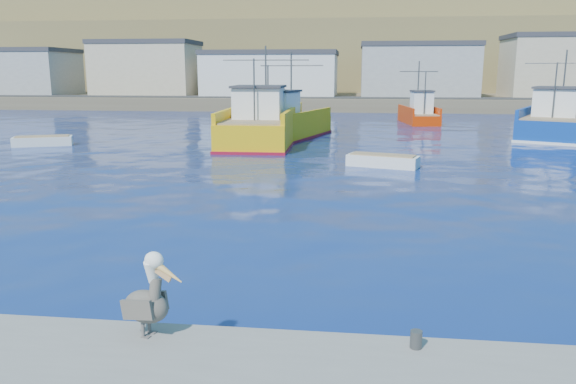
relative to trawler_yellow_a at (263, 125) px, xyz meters
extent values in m
plane|color=#06154F|center=(4.66, -27.46, -1.17)|extent=(260.00, 260.00, 0.00)
cylinder|color=#4C4C4C|center=(7.66, -30.86, -0.52)|extent=(0.20, 0.20, 0.30)
cube|color=brown|center=(4.66, 44.54, -0.37)|extent=(160.00, 30.00, 1.60)
cube|color=brown|center=(4.66, 70.54, 4.83)|extent=(180.00, 40.00, 14.00)
cube|color=brown|center=(4.66, 90.54, 9.83)|extent=(200.00, 40.00, 24.00)
cube|color=#2D2D2D|center=(4.66, 33.54, 0.48)|extent=(150.00, 5.00, 0.10)
cube|color=gray|center=(-43.34, 39.54, 3.43)|extent=(16.00, 10.00, 6.00)
cube|color=#333338|center=(-43.34, 39.54, 6.73)|extent=(16.32, 10.20, 0.60)
cube|color=tan|center=(-23.34, 39.54, 3.93)|extent=(14.00, 9.00, 7.00)
cube|color=#333338|center=(-23.34, 39.54, 7.73)|extent=(14.28, 9.18, 0.60)
cube|color=silver|center=(-5.34, 39.54, 3.18)|extent=(18.00, 11.00, 5.50)
cube|color=#333338|center=(-5.34, 39.54, 6.23)|extent=(18.36, 11.22, 0.60)
cube|color=gray|center=(14.66, 39.54, 3.68)|extent=(15.00, 10.00, 6.50)
cube|color=#333338|center=(14.66, 39.54, 7.23)|extent=(15.30, 10.20, 0.60)
cube|color=tan|center=(34.66, 39.54, 4.18)|extent=(17.00, 9.00, 7.50)
cube|color=#D7A40B|center=(-0.01, 0.30, -0.30)|extent=(4.74, 13.54, 1.75)
cube|color=#D7A40B|center=(2.10, 0.34, 0.93)|extent=(0.52, 13.19, 0.70)
cube|color=#D7A40B|center=(-2.11, 0.26, 0.93)|extent=(0.52, 13.19, 0.70)
cube|color=maroon|center=(-0.01, 0.30, -1.12)|extent=(4.84, 13.81, 0.25)
cube|color=#8C7251|center=(-0.01, 0.30, 0.63)|extent=(4.37, 12.99, 0.10)
cube|color=white|center=(0.03, -1.72, 1.68)|extent=(3.20, 3.42, 2.00)
cube|color=#333338|center=(0.03, -1.72, 2.78)|extent=(3.44, 3.83, 0.15)
cylinder|color=#4C4C4C|center=(-0.03, 1.65, 3.08)|extent=(0.12, 0.12, 5.00)
cylinder|color=#4C4C4C|center=(0.07, -3.73, 2.58)|extent=(0.10, 0.10, 4.00)
cylinder|color=#4C4C4C|center=(-0.03, 1.65, 4.58)|extent=(6.28, 0.20, 0.08)
cube|color=#D7A40B|center=(1.34, 2.40, -0.49)|extent=(6.36, 11.10, 1.37)
cube|color=#D7A40B|center=(2.98, 1.93, 0.54)|extent=(3.02, 9.97, 0.70)
cube|color=#D7A40B|center=(-0.30, 2.86, 0.54)|extent=(3.02, 9.97, 0.70)
cube|color=maroon|center=(1.34, 2.40, -1.12)|extent=(6.49, 11.33, 0.25)
cube|color=#8C7251|center=(1.34, 2.40, 0.24)|extent=(5.96, 10.62, 0.10)
cube|color=white|center=(0.91, 0.88, 1.29)|extent=(3.16, 3.22, 2.00)
cube|color=#333338|center=(0.91, 0.88, 2.39)|extent=(3.42, 3.57, 0.15)
cylinder|color=#4C4C4C|center=(1.63, 3.41, 2.69)|extent=(0.15, 0.15, 5.00)
cylinder|color=#4C4C4C|center=(0.48, -0.64, 2.19)|extent=(0.12, 0.12, 4.00)
cylinder|color=#4C4C4C|center=(1.63, 3.41, 4.19)|extent=(4.91, 1.46, 0.08)
cube|color=navy|center=(22.16, 6.35, -0.39)|extent=(9.00, 12.76, 1.57)
cube|color=navy|center=(20.36, 7.21, 0.75)|extent=(5.30, 10.84, 0.70)
cube|color=silver|center=(22.16, 6.35, -1.12)|extent=(9.18, 13.01, 0.25)
cube|color=#8C7251|center=(22.16, 6.35, 0.45)|extent=(8.49, 12.18, 0.10)
cube|color=white|center=(21.39, 4.71, 1.50)|extent=(3.98, 4.00, 2.00)
cube|color=#333338|center=(21.39, 4.71, 2.60)|extent=(4.32, 4.42, 0.15)
cylinder|color=#4C4C4C|center=(22.68, 7.45, 2.90)|extent=(0.16, 0.16, 5.00)
cylinder|color=#4C4C4C|center=(20.61, 3.07, 2.40)|extent=(0.13, 0.13, 4.00)
cylinder|color=#4C4C4C|center=(22.68, 7.45, 4.40)|extent=(5.40, 2.61, 0.08)
cube|color=#C02C03|center=(12.60, 16.44, -0.71)|extent=(3.51, 7.35, 0.92)
cube|color=#C02C03|center=(13.83, 16.59, 0.10)|extent=(1.01, 6.91, 0.70)
cube|color=#C02C03|center=(11.36, 16.29, 0.10)|extent=(1.01, 6.91, 0.70)
cube|color=#8C7251|center=(12.60, 16.44, -0.20)|extent=(3.26, 7.05, 0.10)
cube|color=white|center=(12.73, 15.38, 0.85)|extent=(2.06, 1.99, 2.00)
cube|color=#333338|center=(12.73, 15.38, 1.95)|extent=(2.22, 2.21, 0.15)
cylinder|color=#4C4C4C|center=(12.51, 17.14, 2.25)|extent=(0.13, 0.13, 5.00)
cylinder|color=#4C4C4C|center=(12.86, 14.33, 1.75)|extent=(0.11, 0.11, 4.00)
cylinder|color=#4C4C4C|center=(12.51, 17.14, 3.75)|extent=(3.70, 0.54, 0.08)
cube|color=silver|center=(-14.51, -3.91, -0.94)|extent=(3.98, 2.70, 0.75)
cube|color=#8C7251|center=(-14.51, -3.91, -0.53)|extent=(3.52, 2.29, 0.08)
cube|color=silver|center=(8.05, -9.77, -0.94)|extent=(3.93, 2.37, 0.74)
cube|color=#8C7251|center=(8.05, -9.77, -0.54)|extent=(3.49, 1.99, 0.07)
cylinder|color=#595451|center=(3.06, -31.03, -0.53)|extent=(0.08, 0.08, 0.29)
cube|color=#595451|center=(3.11, -31.04, -0.66)|extent=(0.17, 0.15, 0.02)
cylinder|color=#595451|center=(3.10, -30.85, -0.53)|extent=(0.08, 0.08, 0.29)
cube|color=#595451|center=(3.15, -30.86, -0.66)|extent=(0.17, 0.15, 0.02)
ellipsoid|color=#38332D|center=(3.11, -30.94, -0.15)|extent=(0.93, 0.69, 0.57)
cube|color=#38332D|center=(3.02, -31.15, -0.12)|extent=(0.64, 0.22, 0.42)
cube|color=#38332D|center=(3.14, -30.72, -0.12)|extent=(0.64, 0.22, 0.42)
cube|color=#38332D|center=(2.75, -30.85, -0.22)|extent=(0.25, 0.21, 0.12)
cylinder|color=#38332D|center=(3.29, -30.99, 0.16)|extent=(0.26, 0.34, 0.45)
cylinder|color=white|center=(3.24, -30.98, 0.50)|extent=(0.25, 0.33, 0.43)
ellipsoid|color=white|center=(3.31, -31.00, 0.71)|extent=(0.39, 0.34, 0.29)
cone|color=gold|center=(3.56, -31.06, 0.53)|extent=(0.59, 0.28, 0.40)
cube|color=tan|center=(3.46, -31.04, 0.49)|extent=(0.35, 0.14, 0.25)
camera|label=1|loc=(6.59, -39.55, 3.79)|focal=35.00mm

